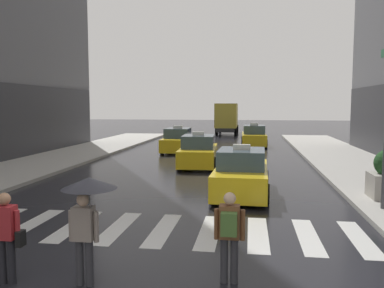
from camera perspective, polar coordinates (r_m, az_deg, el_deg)
ground_plane at (r=7.99m, az=-13.43°, el=-18.04°), size 160.00×160.00×0.00m
crosswalk_markings at (r=10.66m, az=-7.36°, el=-11.82°), size 11.30×2.80×0.01m
taxi_lead at (r=14.44m, az=7.06°, el=-4.28°), size 2.03×4.59×1.80m
taxi_second at (r=20.96m, az=0.93°, el=-1.17°), size 2.08×4.61×1.80m
taxi_third at (r=27.35m, az=-2.00°, el=0.40°), size 2.02×4.58×1.80m
taxi_fourth at (r=31.57m, az=8.80°, el=1.03°), size 2.00×4.57×1.80m
box_truck at (r=43.74m, az=5.01°, el=3.79°), size 2.29×7.54×3.35m
pedestrian_with_umbrella at (r=7.25m, az=-14.69°, el=-7.89°), size 0.96×0.96×1.94m
pedestrian_with_backpack at (r=7.27m, az=5.34°, el=-12.16°), size 0.55×0.43×1.65m
pedestrian_with_handbag at (r=7.95m, az=-24.90°, el=-11.37°), size 0.60×0.24×1.65m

